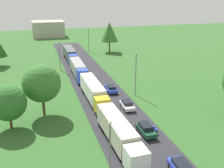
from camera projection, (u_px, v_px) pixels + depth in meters
road at (116, 114)px, 47.00m from camera, size 10.00×140.00×0.06m
lane_marking_centre at (120, 120)px, 44.81m from camera, size 0.16×123.46×0.01m
truck_lead at (119, 133)px, 36.52m from camera, size 2.83×14.32×3.62m
truck_second at (93, 91)px, 51.63m from camera, size 2.62×14.49×3.74m
truck_third at (78, 69)px, 66.72m from camera, size 2.64×14.14×3.49m
truck_fourth at (70, 54)px, 81.99m from camera, size 2.57×14.66×3.70m
car_second at (146, 129)px, 40.10m from camera, size 1.86×4.16×1.57m
car_third at (127, 105)px, 48.87m from camera, size 1.94×4.12×1.44m
car_fourth at (111, 88)px, 56.95m from camera, size 1.90×4.15×1.47m
motorcycle_courier at (155, 129)px, 40.81m from camera, size 0.28×1.94×0.91m
lamppost_lead at (110, 154)px, 27.30m from camera, size 0.36×0.36×8.34m
lamppost_second at (136, 72)px, 54.17m from camera, size 0.36×0.36×8.92m
lamppost_third at (59, 53)px, 71.85m from camera, size 0.36×0.36×8.09m
lamppost_fourth at (89, 38)px, 93.64m from camera, size 0.36×0.36×8.52m
tree_birch at (109, 32)px, 92.67m from camera, size 5.93×5.93×10.24m
tree_maple at (42, 83)px, 44.95m from camera, size 6.38×6.38×8.91m
tree_ash at (8, 103)px, 40.81m from camera, size 5.47×5.47×7.01m
distant_building at (48, 29)px, 125.86m from camera, size 14.16×11.17×7.05m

